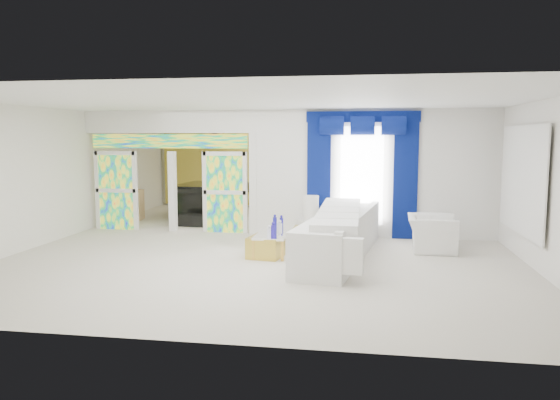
% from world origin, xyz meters
% --- Properties ---
extents(floor, '(12.00, 12.00, 0.00)m').
position_xyz_m(floor, '(0.00, 0.00, 0.00)').
color(floor, '#B7AF9E').
rests_on(floor, ground).
extents(dividing_wall, '(5.70, 0.18, 3.00)m').
position_xyz_m(dividing_wall, '(2.15, 1.00, 1.50)').
color(dividing_wall, white).
rests_on(dividing_wall, ground).
extents(dividing_header, '(4.30, 0.18, 0.55)m').
position_xyz_m(dividing_header, '(-2.85, 1.00, 2.73)').
color(dividing_header, white).
rests_on(dividing_header, dividing_wall).
extents(stained_panel_left, '(0.95, 0.04, 2.00)m').
position_xyz_m(stained_panel_left, '(-4.28, 1.00, 1.00)').
color(stained_panel_left, '#994C3F').
rests_on(stained_panel_left, ground).
extents(stained_panel_right, '(0.95, 0.04, 2.00)m').
position_xyz_m(stained_panel_right, '(-1.42, 1.00, 1.00)').
color(stained_panel_right, '#994C3F').
rests_on(stained_panel_right, ground).
extents(stained_transom, '(4.00, 0.05, 0.35)m').
position_xyz_m(stained_transom, '(-2.85, 1.00, 2.25)').
color(stained_transom, '#994C3F').
rests_on(stained_transom, dividing_header).
extents(window_pane, '(1.00, 0.02, 2.30)m').
position_xyz_m(window_pane, '(1.90, 0.90, 1.45)').
color(window_pane, white).
rests_on(window_pane, dividing_wall).
extents(blue_drape_left, '(0.55, 0.10, 2.80)m').
position_xyz_m(blue_drape_left, '(0.90, 0.87, 1.40)').
color(blue_drape_left, '#030D40').
rests_on(blue_drape_left, ground).
extents(blue_drape_right, '(0.55, 0.10, 2.80)m').
position_xyz_m(blue_drape_right, '(2.90, 0.87, 1.40)').
color(blue_drape_right, '#030D40').
rests_on(blue_drape_right, ground).
extents(blue_pelmet, '(2.60, 0.12, 0.25)m').
position_xyz_m(blue_pelmet, '(1.90, 0.87, 2.82)').
color(blue_pelmet, '#030D40').
rests_on(blue_pelmet, dividing_wall).
extents(wall_mirror, '(0.04, 2.70, 1.90)m').
position_xyz_m(wall_mirror, '(4.94, -1.00, 1.55)').
color(wall_mirror, white).
rests_on(wall_mirror, ground).
extents(gold_curtains, '(9.70, 0.12, 2.90)m').
position_xyz_m(gold_curtains, '(0.00, 5.90, 1.50)').
color(gold_curtains, '#AD9D29').
rests_on(gold_curtains, ground).
extents(white_sofa, '(1.58, 4.41, 0.82)m').
position_xyz_m(white_sofa, '(1.52, -1.25, 0.41)').
color(white_sofa, white).
rests_on(white_sofa, ground).
extents(coffee_table, '(0.90, 1.94, 0.42)m').
position_xyz_m(coffee_table, '(0.17, -0.95, 0.21)').
color(coffee_table, gold).
rests_on(coffee_table, ground).
extents(console_table, '(1.24, 0.41, 0.41)m').
position_xyz_m(console_table, '(1.04, 0.71, 0.21)').
color(console_table, silver).
rests_on(console_table, ground).
extents(table_lamp, '(0.36, 0.36, 0.58)m').
position_xyz_m(table_lamp, '(0.74, 0.71, 0.70)').
color(table_lamp, silver).
rests_on(table_lamp, console_table).
extents(armchair, '(1.04, 1.17, 0.73)m').
position_xyz_m(armchair, '(3.37, -0.40, 0.36)').
color(armchair, white).
rests_on(armchair, ground).
extents(grand_piano, '(1.62, 2.05, 0.99)m').
position_xyz_m(grand_piano, '(-2.62, 3.39, 0.49)').
color(grand_piano, black).
rests_on(grand_piano, ground).
extents(piano_bench, '(0.95, 0.42, 0.31)m').
position_xyz_m(piano_bench, '(-2.62, 1.79, 0.15)').
color(piano_bench, black).
rests_on(piano_bench, ground).
extents(tv_console, '(0.65, 0.60, 0.85)m').
position_xyz_m(tv_console, '(-4.58, 2.54, 0.43)').
color(tv_console, tan).
rests_on(tv_console, ground).
extents(chandelier, '(0.60, 0.60, 0.60)m').
position_xyz_m(chandelier, '(-2.30, 3.40, 2.65)').
color(chandelier, gold).
rests_on(chandelier, ceiling).
extents(decanters, '(0.21, 1.25, 0.29)m').
position_xyz_m(decanters, '(0.18, -1.00, 0.52)').
color(decanters, silver).
rests_on(decanters, coffee_table).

